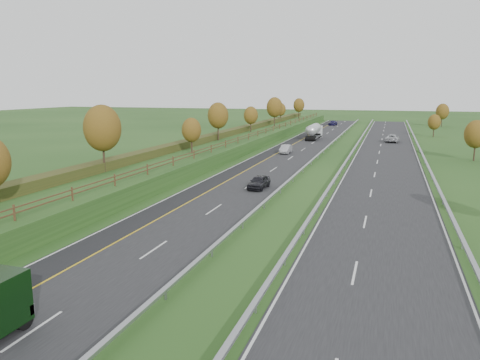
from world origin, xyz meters
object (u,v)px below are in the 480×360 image
object	(u,v)px
car_dark_near	(259,182)
car_silver_mid	(286,149)
car_small_far	(333,123)
car_oncoming	(392,138)
road_tanker	(314,131)

from	to	relation	value
car_dark_near	car_silver_mid	xyz separation A→B (m)	(-3.58, 31.00, -0.01)
car_small_far	car_oncoming	bearing A→B (deg)	-60.32
car_oncoming	car_small_far	bearing A→B (deg)	-65.52
road_tanker	car_small_far	bearing A→B (deg)	91.06
car_dark_near	car_silver_mid	distance (m)	31.20
car_dark_near	car_oncoming	xyz separation A→B (m)	(14.68, 56.20, 0.06)
road_tanker	car_oncoming	distance (m)	17.40
car_small_far	car_dark_near	bearing A→B (deg)	-80.09
road_tanker	car_dark_near	world-z (taller)	road_tanker
car_silver_mid	car_small_far	world-z (taller)	car_silver_mid
car_dark_near	car_oncoming	distance (m)	58.09
road_tanker	car_oncoming	world-z (taller)	road_tanker
car_small_far	car_oncoming	size ratio (longest dim) A/B	0.83
car_silver_mid	car_oncoming	distance (m)	31.13
car_silver_mid	car_dark_near	bearing A→B (deg)	-84.17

